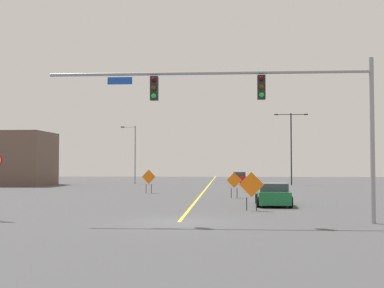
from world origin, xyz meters
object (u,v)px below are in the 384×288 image
(construction_sign_left_lane, at_px, (251,186))
(car_green_approaching, at_px, (273,195))
(traffic_signal_assembly, at_px, (260,100))
(street_lamp_far_left, at_px, (291,142))
(construction_sign_median_near, at_px, (234,182))
(car_red_distant, at_px, (240,177))
(street_lamp_near_left, at_px, (134,151))
(construction_sign_left_shoulder, at_px, (149,178))

(construction_sign_left_lane, relative_size, car_green_approaching, 0.47)
(construction_sign_left_lane, bearing_deg, traffic_signal_assembly, -89.27)
(traffic_signal_assembly, xyz_separation_m, construction_sign_left_lane, (-0.07, 5.65, -3.97))
(street_lamp_far_left, bearing_deg, construction_sign_median_near, -106.91)
(construction_sign_left_lane, height_order, car_red_distant, construction_sign_left_lane)
(street_lamp_near_left, distance_m, car_green_approaching, 37.06)
(street_lamp_near_left, distance_m, car_red_distant, 15.69)
(car_green_approaching, bearing_deg, construction_sign_left_lane, -113.37)
(traffic_signal_assembly, distance_m, street_lamp_far_left, 40.70)
(traffic_signal_assembly, relative_size, car_red_distant, 3.53)
(street_lamp_near_left, bearing_deg, car_green_approaching, -66.38)
(construction_sign_left_shoulder, bearing_deg, car_green_approaching, -52.55)
(street_lamp_far_left, distance_m, construction_sign_left_shoulder, 24.07)
(street_lamp_far_left, distance_m, car_red_distant, 11.84)
(street_lamp_near_left, relative_size, construction_sign_median_near, 3.98)
(construction_sign_median_near, bearing_deg, street_lamp_near_left, 114.86)
(construction_sign_median_near, bearing_deg, street_lamp_far_left, 73.09)
(car_green_approaching, relative_size, car_red_distant, 1.12)
(traffic_signal_assembly, bearing_deg, car_green_approaching, 81.20)
(traffic_signal_assembly, bearing_deg, street_lamp_far_left, 80.70)
(traffic_signal_assembly, distance_m, construction_sign_left_shoulder, 23.34)
(car_red_distant, bearing_deg, street_lamp_near_left, -155.27)
(construction_sign_median_near, bearing_deg, car_red_distant, 87.69)
(construction_sign_left_lane, distance_m, car_red_distant, 43.63)
(street_lamp_far_left, relative_size, car_red_distant, 2.19)
(construction_sign_left_shoulder, bearing_deg, traffic_signal_assembly, -69.30)
(car_red_distant, bearing_deg, construction_sign_left_lane, -90.77)
(construction_sign_median_near, relative_size, car_red_distant, 0.47)
(car_green_approaching, bearing_deg, traffic_signal_assembly, -98.80)
(street_lamp_far_left, xyz_separation_m, construction_sign_left_shoulder, (-14.71, -18.65, -3.88))
(street_lamp_near_left, height_order, car_red_distant, street_lamp_near_left)
(construction_sign_left_shoulder, relative_size, car_red_distant, 0.52)
(traffic_signal_assembly, xyz_separation_m, street_lamp_near_left, (-13.38, 42.87, -1.09))
(street_lamp_near_left, height_order, car_green_approaching, street_lamp_near_left)
(street_lamp_far_left, bearing_deg, construction_sign_left_shoulder, -128.26)
(street_lamp_near_left, xyz_separation_m, street_lamp_far_left, (19.95, -2.71, 1.00))
(street_lamp_near_left, bearing_deg, traffic_signal_assembly, -72.67)
(street_lamp_far_left, xyz_separation_m, construction_sign_median_near, (-7.41, -24.38, -3.99))
(construction_sign_left_shoulder, xyz_separation_m, car_red_distant, (8.65, 27.76, -0.64))
(traffic_signal_assembly, relative_size, construction_sign_left_lane, 6.75)
(construction_sign_median_near, bearing_deg, construction_sign_left_shoulder, 141.89)
(construction_sign_left_shoulder, bearing_deg, street_lamp_near_left, 103.80)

